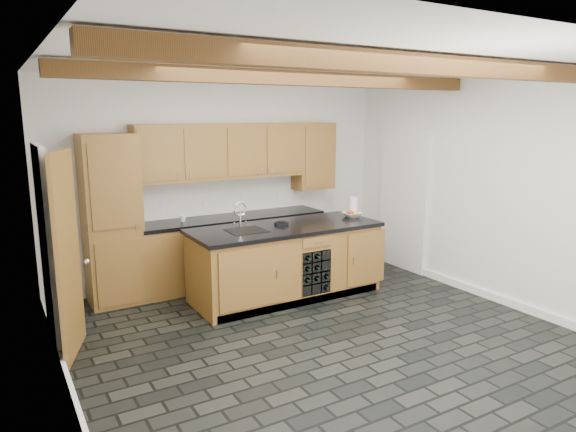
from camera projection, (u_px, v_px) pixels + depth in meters
name	position (u px, v px, depth m)	size (l,w,h in m)	color
ground	(322.00, 337.00, 5.46)	(5.00, 5.00, 0.00)	black
room_shell	(290.00, 189.00, 5.57)	(5.01, 5.00, 5.00)	white
back_cabinetry	(208.00, 215.00, 6.97)	(3.65, 0.62, 2.20)	brown
island	(287.00, 261.00, 6.61)	(2.48, 0.96, 0.93)	brown
faucet	(245.00, 227.00, 6.27)	(0.45, 0.40, 0.34)	black
kitchen_scale	(281.00, 223.00, 6.57)	(0.17, 0.11, 0.05)	black
fruit_bowl	(352.00, 215.00, 7.08)	(0.26, 0.26, 0.06)	beige
fruit_cluster	(352.00, 212.00, 7.07)	(0.16, 0.17, 0.07)	red
paper_towel	(353.00, 207.00, 7.10)	(0.12, 0.12, 0.27)	white
mug	(183.00, 219.00, 6.76)	(0.09, 0.09, 0.08)	white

